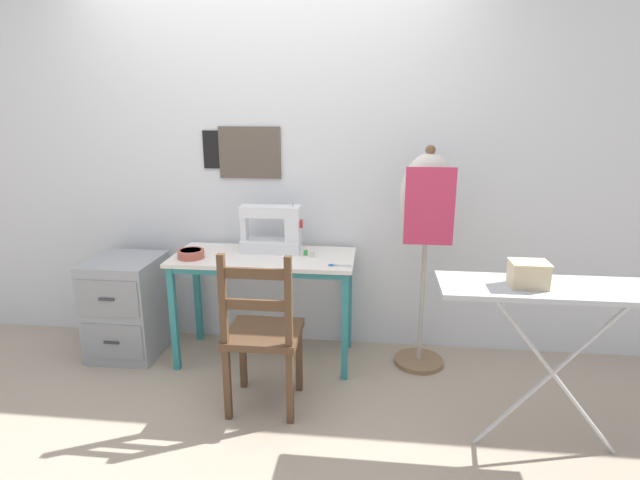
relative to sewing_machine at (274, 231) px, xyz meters
The scene contains 13 objects.
ground_plane 0.93m from the sewing_machine, 99.07° to the right, with size 14.00×14.00×0.00m, color tan.
wall_back 0.47m from the sewing_machine, 103.76° to the left, with size 10.00×0.07×2.55m.
sewing_table 0.26m from the sewing_machine, 117.71° to the right, with size 1.16×0.51×0.72m.
sewing_machine is the anchor object (origin of this frame).
fabric_bowl 0.55m from the sewing_machine, 158.39° to the right, with size 0.16×0.16×0.05m.
scissors 0.52m from the sewing_machine, 31.07° to the right, with size 0.14×0.05×0.01m.
thread_spool_near_machine 0.25m from the sewing_machine, 16.93° to the right, with size 0.03×0.03×0.04m.
thread_spool_mid_table 0.30m from the sewing_machine, 17.80° to the right, with size 0.04×0.04×0.03m.
wooden_chair 0.78m from the sewing_machine, 85.08° to the right, with size 0.40×0.38×0.93m.
filing_cabinet 1.14m from the sewing_machine, behind, with size 0.44×0.49×0.67m.
dress_form 0.98m from the sewing_machine, ahead, with size 0.34×0.32×1.43m.
ironing_board 1.74m from the sewing_machine, 29.44° to the right, with size 1.12×0.34×0.86m.
storage_box 1.60m from the sewing_machine, 32.85° to the right, with size 0.17×0.13×0.12m.
Camera 1 is at (0.70, -2.74, 1.65)m, focal length 28.00 mm.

